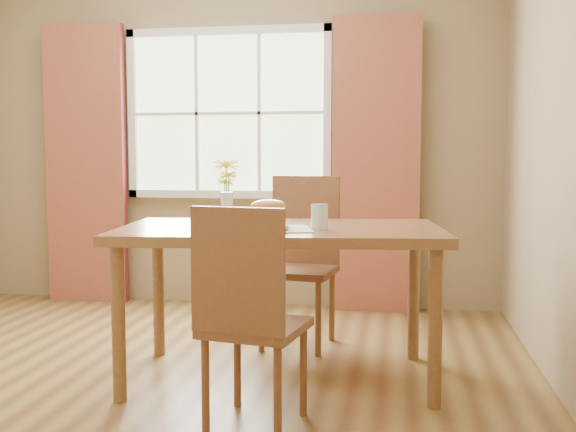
% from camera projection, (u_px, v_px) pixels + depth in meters
% --- Properties ---
extents(room, '(4.24, 3.84, 2.74)m').
position_uv_depth(room, '(138.00, 121.00, 3.42)').
color(room, brown).
rests_on(room, ground).
extents(window, '(1.62, 0.06, 1.32)m').
position_uv_depth(window, '(228.00, 114.00, 5.25)').
color(window, beige).
rests_on(window, room).
extents(curtain_left, '(0.65, 0.08, 2.20)m').
position_uv_depth(curtain_left, '(86.00, 165.00, 5.38)').
color(curtain_left, maroon).
rests_on(curtain_left, room).
extents(curtain_right, '(0.65, 0.08, 2.20)m').
position_uv_depth(curtain_right, '(376.00, 165.00, 5.01)').
color(curtain_right, maroon).
rests_on(curtain_right, room).
extents(dining_table, '(1.74, 1.10, 0.81)m').
position_uv_depth(dining_table, '(280.00, 243.00, 3.50)').
color(dining_table, brown).
rests_on(dining_table, room).
extents(chair_near, '(0.47, 0.47, 0.97)m').
position_uv_depth(chair_near, '(248.00, 309.00, 2.82)').
color(chair_near, brown).
rests_on(chair_near, room).
extents(chair_far, '(0.49, 0.49, 1.05)m').
position_uv_depth(chair_far, '(302.00, 252.00, 4.21)').
color(chair_far, brown).
rests_on(chair_far, room).
extents(placemat, '(0.52, 0.44, 0.01)m').
position_uv_depth(placemat, '(265.00, 229.00, 3.34)').
color(placemat, beige).
rests_on(placemat, dining_table).
extents(plate, '(0.29, 0.29, 0.01)m').
position_uv_depth(plate, '(263.00, 227.00, 3.35)').
color(plate, '#8CE038').
rests_on(plate, placemat).
extents(croissant_sandwich, '(0.20, 0.16, 0.13)m').
position_uv_depth(croissant_sandwich, '(268.00, 213.00, 3.33)').
color(croissant_sandwich, '#C98F44').
rests_on(croissant_sandwich, plate).
extents(water_glass, '(0.08, 0.08, 0.13)m').
position_uv_depth(water_glass, '(320.00, 217.00, 3.36)').
color(water_glass, silver).
rests_on(water_glass, dining_table).
extents(flower_vase, '(0.14, 0.14, 0.35)m').
position_uv_depth(flower_vase, '(227.00, 185.00, 3.67)').
color(flower_vase, silver).
rests_on(flower_vase, dining_table).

